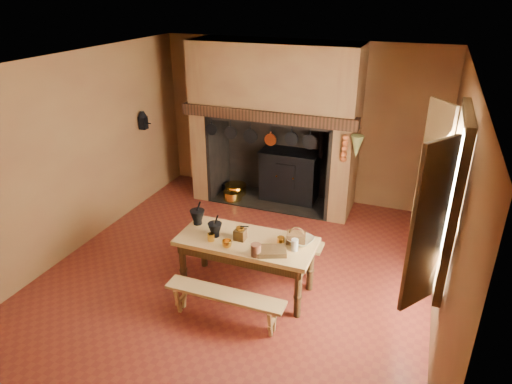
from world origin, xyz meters
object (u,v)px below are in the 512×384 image
wicker_basket (296,237)px  mixing_bowl (300,240)px  coffee_grinder (240,234)px  iron_range (290,175)px  bench_front (225,300)px  work_table (247,248)px

wicker_basket → mixing_bowl: bearing=-8.5°
coffee_grinder → iron_range: bearing=96.5°
iron_range → bench_front: (0.28, -3.45, -0.18)m
coffee_grinder → mixing_bowl: bearing=15.5°
work_table → bench_front: (0.00, -0.67, -0.32)m
work_table → bench_front: size_ratio=1.19×
bench_front → coffee_grinder: coffee_grinder is taller
coffee_grinder → mixing_bowl: coffee_grinder is taller
bench_front → coffee_grinder: bearing=96.3°
iron_range → wicker_basket: (0.88, -2.63, 0.33)m
work_table → wicker_basket: size_ratio=6.62×
wicker_basket → coffee_grinder: bearing=-178.1°
iron_range → work_table: bearing=-84.2°
bench_front → work_table: bearing=90.0°
mixing_bowl → work_table: bearing=-166.9°
iron_range → coffee_grinder: (0.21, -2.80, 0.33)m
bench_front → mixing_bowl: bearing=51.8°
work_table → bench_front: work_table is taller
work_table → mixing_bowl: (0.65, 0.15, 0.16)m
mixing_bowl → wicker_basket: 0.06m
coffee_grinder → work_table: bearing=18.4°
iron_range → coffee_grinder: 2.83m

